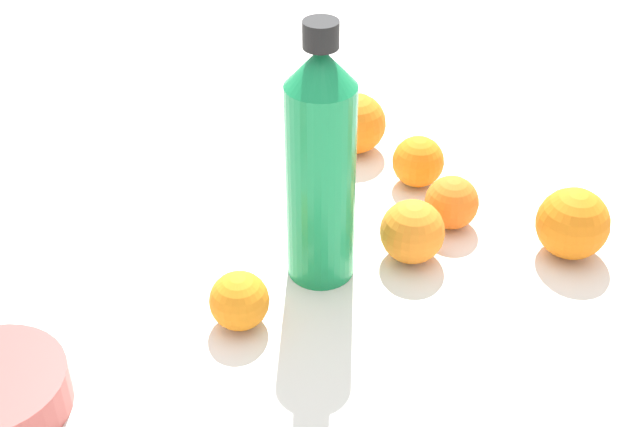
{
  "coord_description": "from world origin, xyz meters",
  "views": [
    {
      "loc": [
        0.73,
        0.18,
        0.61
      ],
      "look_at": [
        0.0,
        0.05,
        0.08
      ],
      "focal_mm": 48.25,
      "sensor_mm": 36.0,
      "label": 1
    }
  ],
  "objects_px": {
    "orange_5": "(573,224)",
    "orange_4": "(418,162)",
    "water_bottle": "(320,168)",
    "orange_0": "(412,232)",
    "orange_2": "(452,203)",
    "orange_1": "(356,123)",
    "orange_3": "(239,301)"
  },
  "relations": [
    {
      "from": "orange_2",
      "to": "orange_1",
      "type": "bearing_deg",
      "value": -137.53
    },
    {
      "from": "orange_4",
      "to": "orange_5",
      "type": "relative_size",
      "value": 0.8
    },
    {
      "from": "orange_4",
      "to": "orange_5",
      "type": "height_order",
      "value": "orange_5"
    },
    {
      "from": "orange_1",
      "to": "orange_2",
      "type": "height_order",
      "value": "orange_1"
    },
    {
      "from": "orange_0",
      "to": "orange_1",
      "type": "relative_size",
      "value": 0.9
    },
    {
      "from": "orange_2",
      "to": "orange_4",
      "type": "distance_m",
      "value": 0.09
    },
    {
      "from": "orange_3",
      "to": "orange_5",
      "type": "distance_m",
      "value": 0.38
    },
    {
      "from": "water_bottle",
      "to": "orange_0",
      "type": "bearing_deg",
      "value": -38.34
    },
    {
      "from": "orange_3",
      "to": "orange_5",
      "type": "xyz_separation_m",
      "value": [
        -0.18,
        0.34,
        0.01
      ]
    },
    {
      "from": "orange_0",
      "to": "orange_4",
      "type": "distance_m",
      "value": 0.15
    },
    {
      "from": "orange_0",
      "to": "orange_5",
      "type": "distance_m",
      "value": 0.18
    },
    {
      "from": "orange_1",
      "to": "water_bottle",
      "type": "bearing_deg",
      "value": 0.12
    },
    {
      "from": "orange_3",
      "to": "orange_4",
      "type": "bearing_deg",
      "value": 152.21
    },
    {
      "from": "orange_5",
      "to": "orange_4",
      "type": "bearing_deg",
      "value": -121.5
    },
    {
      "from": "orange_0",
      "to": "orange_4",
      "type": "bearing_deg",
      "value": -177.4
    },
    {
      "from": "orange_0",
      "to": "orange_3",
      "type": "xyz_separation_m",
      "value": [
        0.14,
        -0.16,
        -0.01
      ]
    },
    {
      "from": "orange_2",
      "to": "orange_5",
      "type": "height_order",
      "value": "orange_5"
    },
    {
      "from": "orange_2",
      "to": "orange_5",
      "type": "xyz_separation_m",
      "value": [
        0.03,
        0.14,
        0.01
      ]
    },
    {
      "from": "orange_5",
      "to": "orange_3",
      "type": "bearing_deg",
      "value": -61.6
    },
    {
      "from": "orange_1",
      "to": "orange_3",
      "type": "height_order",
      "value": "orange_1"
    },
    {
      "from": "orange_3",
      "to": "orange_5",
      "type": "relative_size",
      "value": 0.75
    },
    {
      "from": "water_bottle",
      "to": "orange_4",
      "type": "relative_size",
      "value": 4.51
    },
    {
      "from": "water_bottle",
      "to": "orange_3",
      "type": "relative_size",
      "value": 4.78
    },
    {
      "from": "water_bottle",
      "to": "orange_4",
      "type": "xyz_separation_m",
      "value": [
        -0.2,
        0.09,
        -0.1
      ]
    },
    {
      "from": "orange_1",
      "to": "orange_2",
      "type": "xyz_separation_m",
      "value": [
        0.15,
        0.14,
        -0.01
      ]
    },
    {
      "from": "orange_0",
      "to": "orange_3",
      "type": "bearing_deg",
      "value": -48.97
    },
    {
      "from": "orange_1",
      "to": "orange_2",
      "type": "bearing_deg",
      "value": 42.47
    },
    {
      "from": "orange_2",
      "to": "orange_4",
      "type": "xyz_separation_m",
      "value": [
        -0.08,
        -0.05,
        0.0
      ]
    },
    {
      "from": "orange_1",
      "to": "orange_3",
      "type": "relative_size",
      "value": 1.32
    },
    {
      "from": "orange_4",
      "to": "orange_2",
      "type": "bearing_deg",
      "value": 29.66
    },
    {
      "from": "orange_4",
      "to": "orange_5",
      "type": "bearing_deg",
      "value": 58.5
    },
    {
      "from": "orange_3",
      "to": "orange_1",
      "type": "bearing_deg",
      "value": 169.81
    }
  ]
}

